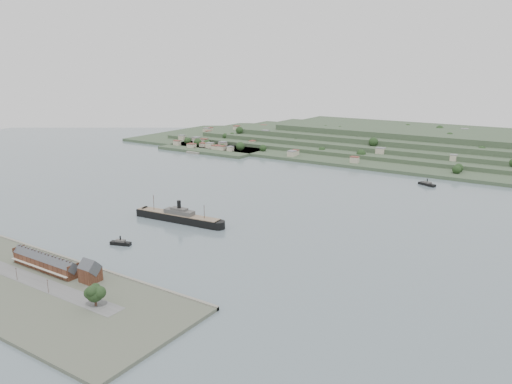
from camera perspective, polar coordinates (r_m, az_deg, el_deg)
The scene contains 10 objects.
ground at distance 442.42m, azimuth -3.94°, elevation -2.09°, with size 1400.00×1400.00×0.00m, color slate.
near_shore at distance 323.19m, azimuth -24.62°, elevation -9.70°, with size 220.00×80.00×2.60m.
terrace_row at distance 338.00m, azimuth -22.97°, elevation -7.40°, with size 55.60×9.80×11.07m.
gabled_building at distance 310.93m, azimuth -18.44°, elevation -8.61°, with size 10.40×10.18×14.09m.
far_peninsula at distance 773.84m, azimuth 15.69°, elevation 5.52°, with size 760.00×309.00×30.00m.
steamship at distance 415.74m, azimuth -9.16°, elevation -2.77°, with size 89.68×17.77×21.51m.
tugboat at distance 371.32m, azimuth -15.21°, elevation -5.62°, with size 15.78×8.95×6.88m.
ferry_west at distance 747.27m, azimuth -6.98°, elevation 4.83°, with size 16.08×10.56×5.89m.
ferry_east at distance 559.48m, azimuth 18.95°, elevation 0.88°, with size 19.95×12.72×7.28m.
fig_tree at distance 279.62m, azimuth -17.97°, elevation -10.93°, with size 11.16×9.66×12.45m.
Camera 1 is at (257.02, -337.08, 126.69)m, focal length 35.00 mm.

